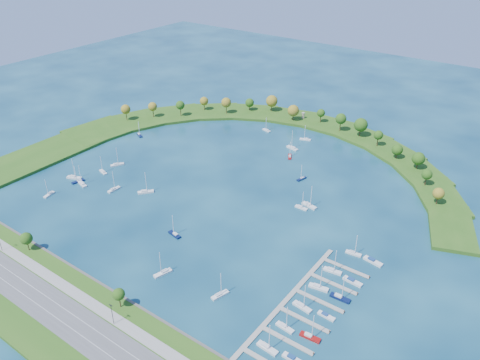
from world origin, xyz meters
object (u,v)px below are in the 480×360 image
Objects in this scene: moored_boat_5 at (305,139)px; docked_boat_9 at (352,281)px; moored_boat_4 at (103,172)px; moored_boat_8 at (49,194)px; docked_boat_2 at (285,327)px; moored_boat_13 at (290,156)px; docked_boat_11 at (373,261)px; docked_boat_8 at (332,270)px; moored_boat_17 at (302,178)px; moored_boat_6 at (114,189)px; harbor_tower at (303,115)px; moored_boat_2 at (163,273)px; moored_boat_9 at (139,135)px; moored_boat_14 at (82,184)px; moored_boat_15 at (293,148)px; docked_boat_6 at (318,287)px; docked_boat_1 at (293,359)px; moored_boat_7 at (220,294)px; docked_boat_10 at (353,253)px; docked_boat_5 at (326,316)px; moored_boat_1 at (267,130)px; dock_system at (303,306)px; moored_boat_16 at (146,191)px; docked_boat_7 at (340,297)px; docked_boat_3 at (310,336)px; moored_boat_3 at (301,207)px; docked_boat_4 at (302,306)px; moored_boat_11 at (309,205)px; moored_boat_10 at (175,234)px; moored_boat_18 at (78,181)px; moored_boat_0 at (117,164)px.

moored_boat_5 reaches higher than docked_boat_9.
moored_boat_4 is 1.03× the size of moored_boat_8.
docked_boat_2 is at bearing -98.92° from docked_boat_9.
docked_boat_11 is (88.12, -71.80, -0.17)m from moored_boat_13.
docked_boat_8 is 21.33m from docked_boat_11.
moored_boat_6 is at bearing -32.95° from moored_boat_17.
harbor_tower is 200.86m from moored_boat_2.
moored_boat_14 reaches higher than moored_boat_9.
moored_boat_2 is 149.31m from moored_boat_15.
docked_boat_11 is at bearing 59.14° from docked_boat_6.
docked_boat_1 is at bearing -81.99° from docked_boat_11.
harbor_tower is 0.39× the size of moored_boat_7.
docked_boat_2 is 59.77m from docked_boat_10.
moored_boat_6 is at bearing 76.47° from moored_boat_15.
moored_boat_4 is at bearing 160.92° from moored_boat_8.
moored_boat_7 is 1.59× the size of docked_boat_5.
docked_boat_6 is at bearing 145.31° from moored_boat_1.
moored_boat_2 is 84.57m from moored_boat_6.
docked_boat_11 is at bearing 83.90° from docked_boat_2.
docked_boat_8 is (0.21, 27.24, 0.57)m from dock_system.
moored_boat_4 is 179.22m from docked_boat_1.
moored_boat_9 reaches higher than harbor_tower.
moored_boat_14 is 0.99× the size of docked_boat_6.
moored_boat_2 is at bearing -162.42° from dock_system.
moored_boat_13 is at bearing 157.55° from moored_boat_1.
moored_boat_17 is (66.38, 67.78, -0.10)m from moored_boat_16.
moored_boat_16 is (-88.50, 42.35, 0.05)m from moored_boat_7.
docked_boat_7 is at bearing 7.24° from moored_boat_9.
moored_boat_5 is 184.32m from docked_boat_3.
moored_boat_3 reaches higher than docked_boat_5.
docked_boat_9 is at bearing 85.53° from docked_boat_3.
dock_system is 6.30× the size of docked_boat_6.
docked_boat_10 is at bearing -52.30° from harbor_tower.
docked_boat_4 reaches higher than dock_system.
moored_boat_1 is at bearing 123.44° from docked_boat_3.
moored_boat_9 is at bearing 55.94° from moored_boat_1.
docked_boat_10 is (83.18, -83.67, -0.07)m from moored_boat_15.
docked_boat_2 is at bearing -69.07° from moored_boat_16.
docked_boat_7 is at bearing -90.51° from moored_boat_6.
moored_boat_14 is 159.12m from docked_boat_8.
docked_boat_3 is (46.09, -83.38, -0.05)m from moored_boat_11.
moored_boat_10 is 0.92× the size of docked_boat_6.
moored_boat_15 is at bearing 118.21° from docked_boat_3.
moored_boat_5 is 1.01× the size of moored_boat_18.
docked_boat_10 is (163.03, 4.50, -0.04)m from moored_boat_0.
moored_boat_13 is at bearing 13.38° from moored_boat_16.
moored_boat_16 is 1.09× the size of docked_boat_8.
moored_boat_9 is 200.98m from docked_boat_4.
moored_boat_11 is at bearing 18.16° from moored_boat_7.
moored_boat_7 is 1.25× the size of docked_boat_11.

